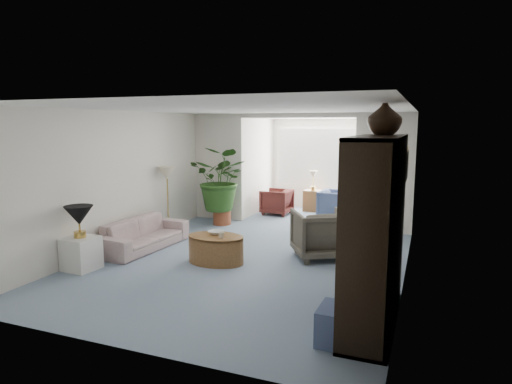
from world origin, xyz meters
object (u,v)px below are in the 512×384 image
at_px(sofa, 144,234).
at_px(sunroom_chair_maroon, 277,202).
at_px(coffee_table, 216,249).
at_px(wingback_chair, 321,234).
at_px(coffee_cup, 221,235).
at_px(plant_pot, 222,217).
at_px(side_table_dark, 365,239).
at_px(coffee_bowl, 216,232).
at_px(ottoman, 342,326).
at_px(sunroom_chair_blue, 336,205).
at_px(sunroom_table, 313,201).
at_px(table_lamp, 79,215).
at_px(entertainment_cabinet, 375,231).
at_px(framed_picture, 406,166).
at_px(floor_lamp, 167,173).
at_px(cabinet_urn, 385,117).
at_px(end_table, 81,253).

relative_size(sofa, sunroom_chair_maroon, 2.66).
relative_size(coffee_table, wingback_chair, 1.06).
height_order(coffee_cup, plant_pot, coffee_cup).
bearing_deg(sunroom_chair_maroon, side_table_dark, 44.38).
bearing_deg(sofa, coffee_bowl, -92.56).
distance_m(ottoman, sunroom_chair_blue, 6.23).
height_order(sunroom_chair_blue, sunroom_table, sunroom_chair_blue).
height_order(coffee_cup, sunroom_table, sunroom_table).
bearing_deg(ottoman, sofa, 151.03).
relative_size(table_lamp, entertainment_cabinet, 0.21).
bearing_deg(table_lamp, ottoman, -11.80).
height_order(framed_picture, table_lamp, framed_picture).
bearing_deg(wingback_chair, floor_lamp, -40.05).
xyz_separation_m(framed_picture, entertainment_cabinet, (-0.23, -1.31, -0.63)).
xyz_separation_m(coffee_table, wingback_chair, (1.53, 0.91, 0.18)).
distance_m(coffee_table, sunroom_chair_blue, 4.29).
xyz_separation_m(coffee_bowl, cabinet_urn, (2.71, -0.91, 1.86)).
relative_size(coffee_bowl, entertainment_cabinet, 0.11).
bearing_deg(framed_picture, wingback_chair, 146.19).
relative_size(floor_lamp, sunroom_chair_blue, 0.47).
distance_m(coffee_cup, entertainment_cabinet, 2.85).
height_order(floor_lamp, ottoman, floor_lamp).
bearing_deg(sunroom_chair_blue, sunroom_table, 47.86).
bearing_deg(sunroom_table, framed_picture, -62.93).
distance_m(coffee_table, cabinet_urn, 3.50).
xyz_separation_m(end_table, ottoman, (4.24, -0.89, -0.07)).
relative_size(table_lamp, cabinet_urn, 1.05).
bearing_deg(sunroom_table, side_table_dark, -63.46).
bearing_deg(plant_pot, wingback_chair, -32.10).
height_order(coffee_bowl, side_table_dark, side_table_dark).
height_order(table_lamp, sunroom_chair_blue, table_lamp).
height_order(floor_lamp, cabinet_urn, cabinet_urn).
relative_size(coffee_cup, side_table_dark, 0.17).
distance_m(end_table, wingback_chair, 3.89).
relative_size(wingback_chair, sunroom_chair_blue, 1.18).
bearing_deg(coffee_cup, sunroom_table, 87.11).
height_order(floor_lamp, plant_pot, floor_lamp).
height_order(coffee_cup, ottoman, coffee_cup).
relative_size(sunroom_chair_maroon, sunroom_table, 1.28).
bearing_deg(cabinet_urn, floor_lamp, 152.77).
height_order(side_table_dark, plant_pot, side_table_dark).
distance_m(table_lamp, ottoman, 4.38).
bearing_deg(end_table, wingback_chair, 30.92).
relative_size(end_table, coffee_cup, 4.91).
bearing_deg(coffee_table, coffee_cup, -33.69).
bearing_deg(coffee_table, sunroom_chair_blue, 74.42).
height_order(end_table, wingback_chair, wingback_chair).
height_order(end_table, table_lamp, table_lamp).
distance_m(coffee_table, ottoman, 3.13).
bearing_deg(sofa, coffee_cup, -98.25).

